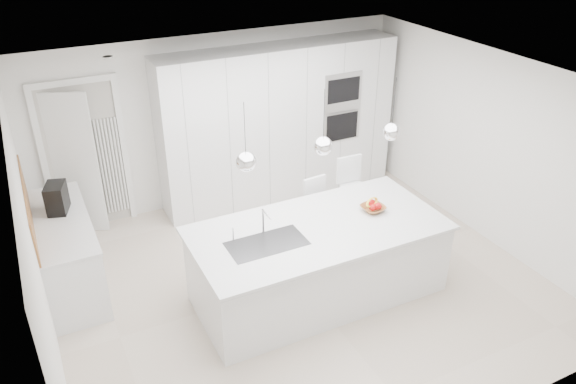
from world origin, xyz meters
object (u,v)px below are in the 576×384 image
fruit_bowl (373,208)px  bar_stool_left (319,218)px  island_base (319,264)px  espresso_machine (57,198)px  bar_stool_right (353,199)px

fruit_bowl → bar_stool_left: (-0.31, 0.71, -0.42)m
island_base → bar_stool_left: 0.90m
fruit_bowl → bar_stool_left: bearing=113.6°
espresso_machine → bar_stool_right: (3.57, -0.78, -0.51)m
fruit_bowl → bar_stool_left: size_ratio=0.27×
bar_stool_left → bar_stool_right: (0.60, 0.14, 0.05)m
bar_stool_left → bar_stool_right: bar_stool_right is taller
espresso_machine → bar_stool_left: (2.96, -0.92, -0.56)m
island_base → fruit_bowl: 0.90m
island_base → espresso_machine: 3.12m
espresso_machine → bar_stool_left: bearing=-0.1°
island_base → fruit_bowl: fruit_bowl is taller
fruit_bowl → bar_stool_right: (0.29, 0.86, -0.37)m
espresso_machine → fruit_bowl: bearing=-9.3°
island_base → bar_stool_left: size_ratio=2.74×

